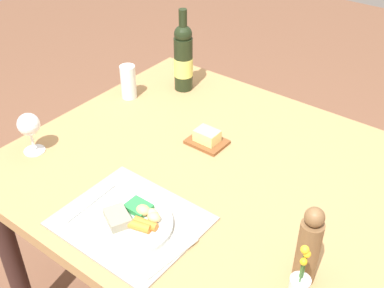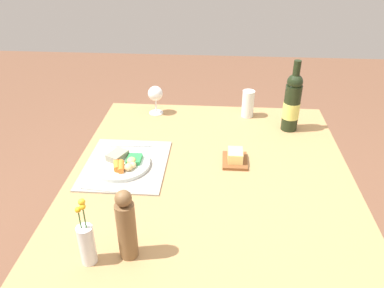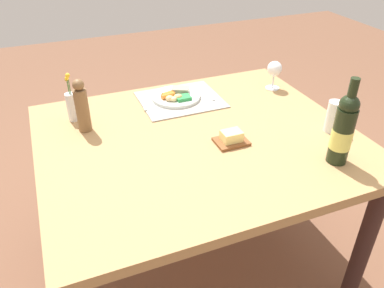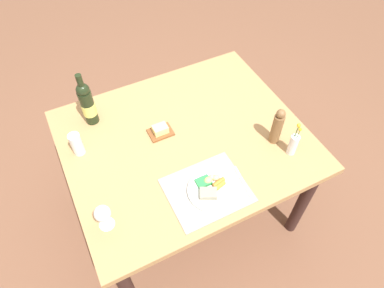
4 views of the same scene
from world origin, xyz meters
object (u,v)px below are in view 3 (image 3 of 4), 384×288
at_px(wine_bottle, 343,130).
at_px(water_tumbler, 333,118).
at_px(fork, 205,92).
at_px(wine_glass, 274,70).
at_px(flower_vase, 72,105).
at_px(dinner_plate, 176,96).
at_px(pepper_mill, 82,107).
at_px(dining_table, 198,155).
at_px(butter_dish, 231,138).
at_px(knife, 142,102).

bearing_deg(wine_bottle, water_tumbler, -123.77).
relative_size(fork, wine_glass, 1.32).
height_order(fork, flower_vase, flower_vase).
distance_m(dinner_plate, pepper_mill, 0.48).
bearing_deg(dining_table, flower_vase, -36.16).
bearing_deg(wine_glass, butter_dish, 41.96).
bearing_deg(pepper_mill, dinner_plate, -164.14).
distance_m(wine_bottle, butter_dish, 0.42).
height_order(water_tumbler, wine_glass, wine_glass).
distance_m(fork, wine_bottle, 0.76).
xyz_separation_m(fork, flower_vase, (0.65, 0.03, 0.06)).
distance_m(wine_bottle, water_tumbler, 0.24).
bearing_deg(flower_vase, fork, -177.56).
distance_m(dinner_plate, wine_glass, 0.52).
bearing_deg(fork, dinner_plate, 0.04).
relative_size(water_tumbler, wine_glass, 0.93).
height_order(pepper_mill, wine_bottle, wine_bottle).
distance_m(fork, flower_vase, 0.65).
relative_size(dining_table, knife, 7.00).
height_order(dinner_plate, knife, dinner_plate).
bearing_deg(wine_bottle, butter_dish, -40.08).
xyz_separation_m(pepper_mill, butter_dish, (-0.53, 0.32, -0.09)).
distance_m(dining_table, dinner_plate, 0.38).
bearing_deg(fork, butter_dish, 76.98).
xyz_separation_m(dinner_plate, wine_bottle, (-0.38, 0.71, 0.12)).
relative_size(wine_bottle, wine_glass, 2.29).
bearing_deg(pepper_mill, knife, -152.35).
distance_m(flower_vase, wine_glass, 1.00).
relative_size(pepper_mill, flower_vase, 1.04).
bearing_deg(water_tumbler, dinner_plate, -45.85).
relative_size(pepper_mill, wine_bottle, 0.69).
bearing_deg(wine_bottle, wine_glass, -101.01).
relative_size(dinner_plate, flower_vase, 1.07).
relative_size(knife, flower_vase, 0.83).
relative_size(dinner_plate, butter_dish, 1.82).
height_order(fork, water_tumbler, water_tumbler).
height_order(fork, butter_dish, butter_dish).
relative_size(wine_bottle, flower_vase, 1.50).
relative_size(fork, butter_dish, 1.48).
bearing_deg(wine_bottle, knife, -53.43).
bearing_deg(water_tumbler, knife, -39.14).
height_order(dining_table, fork, fork).
height_order(dinner_plate, butter_dish, butter_dish).
distance_m(knife, wine_glass, 0.68).
bearing_deg(dining_table, wine_bottle, 139.20).
bearing_deg(wine_glass, knife, -7.11).
relative_size(fork, pepper_mill, 0.83).
distance_m(fork, water_tumbler, 0.64).
bearing_deg(wine_glass, dining_table, 28.79).
xyz_separation_m(fork, water_tumbler, (-0.35, 0.53, 0.05)).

